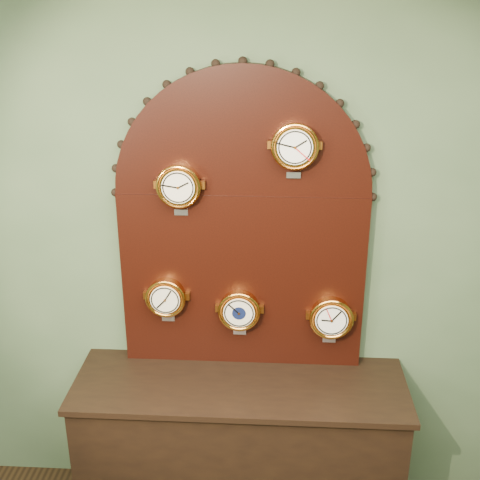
# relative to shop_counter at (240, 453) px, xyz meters

# --- Properties ---
(wall_back) EXTENTS (4.00, 0.00, 4.00)m
(wall_back) POSITION_rel_shop_counter_xyz_m (0.00, 0.27, 1.00)
(wall_back) COLOR #475F41
(wall_back) RESTS_ON ground
(shop_counter) EXTENTS (1.60, 0.50, 0.80)m
(shop_counter) POSITION_rel_shop_counter_xyz_m (0.00, 0.00, 0.00)
(shop_counter) COLOR black
(shop_counter) RESTS_ON ground_plane
(display_board) EXTENTS (1.26, 0.06, 1.53)m
(display_board) POSITION_rel_shop_counter_xyz_m (0.00, 0.22, 1.23)
(display_board) COLOR black
(display_board) RESTS_ON shop_counter
(roman_clock) EXTENTS (0.21, 0.08, 0.26)m
(roman_clock) POSITION_rel_shop_counter_xyz_m (-0.29, 0.15, 1.39)
(roman_clock) COLOR orange
(roman_clock) RESTS_ON display_board
(arabic_clock) EXTENTS (0.21, 0.08, 0.26)m
(arabic_clock) POSITION_rel_shop_counter_xyz_m (0.24, 0.15, 1.58)
(arabic_clock) COLOR orange
(arabic_clock) RESTS_ON display_board
(hygrometer) EXTENTS (0.20, 0.08, 0.25)m
(hygrometer) POSITION_rel_shop_counter_xyz_m (-0.37, 0.15, 0.81)
(hygrometer) COLOR orange
(hygrometer) RESTS_ON display_board
(barometer) EXTENTS (0.21, 0.08, 0.26)m
(barometer) POSITION_rel_shop_counter_xyz_m (-0.01, 0.15, 0.75)
(barometer) COLOR orange
(barometer) RESTS_ON display_board
(tide_clock) EXTENTS (0.22, 0.08, 0.27)m
(tide_clock) POSITION_rel_shop_counter_xyz_m (0.44, 0.15, 0.73)
(tide_clock) COLOR orange
(tide_clock) RESTS_ON display_board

